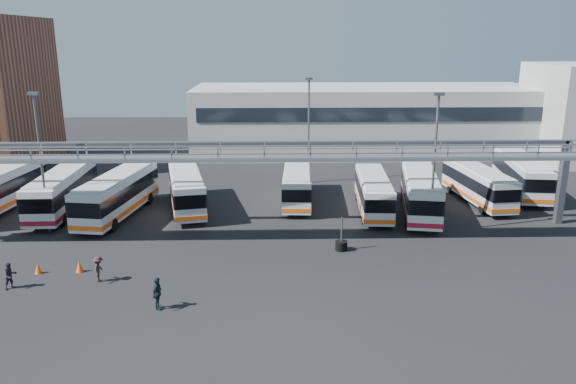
{
  "coord_description": "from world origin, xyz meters",
  "views": [
    {
      "loc": [
        0.6,
        -31.6,
        13.84
      ],
      "look_at": [
        1.59,
        6.0,
        3.46
      ],
      "focal_mm": 35.0,
      "sensor_mm": 36.0,
      "label": 1
    }
  ],
  "objects_px": {
    "light_pole_back": "(309,125)",
    "bus_8": "(478,183)",
    "bus_2": "(117,194)",
    "cone_left": "(38,268)",
    "cone_right": "(79,266)",
    "bus_6": "(373,192)",
    "bus_5": "(297,183)",
    "light_pole_mid": "(435,156)",
    "bus_1": "(62,190)",
    "bus_7": "(420,192)",
    "tire_stack": "(341,245)",
    "bus_3": "(186,188)",
    "light_pole_left": "(41,156)",
    "bus_9": "(521,174)",
    "pedestrian_d": "(157,293)",
    "pedestrian_c": "(99,269)",
    "pedestrian_b": "(10,276)"
  },
  "relations": [
    {
      "from": "bus_7",
      "to": "bus_9",
      "type": "xyz_separation_m",
      "value": [
        10.74,
        5.93,
        0.0
      ]
    },
    {
      "from": "bus_8",
      "to": "cone_right",
      "type": "xyz_separation_m",
      "value": [
        -29.52,
        -14.22,
        -1.33
      ]
    },
    {
      "from": "light_pole_mid",
      "to": "cone_right",
      "type": "height_order",
      "value": "light_pole_mid"
    },
    {
      "from": "light_pole_back",
      "to": "light_pole_mid",
      "type": "bearing_deg",
      "value": -61.93
    },
    {
      "from": "cone_left",
      "to": "light_pole_left",
      "type": "bearing_deg",
      "value": 106.39
    },
    {
      "from": "light_pole_back",
      "to": "bus_1",
      "type": "relative_size",
      "value": 0.91
    },
    {
      "from": "bus_2",
      "to": "pedestrian_c",
      "type": "bearing_deg",
      "value": -71.11
    },
    {
      "from": "pedestrian_d",
      "to": "tire_stack",
      "type": "distance_m",
      "value": 13.47
    },
    {
      "from": "bus_2",
      "to": "pedestrian_d",
      "type": "bearing_deg",
      "value": -59.57
    },
    {
      "from": "bus_2",
      "to": "bus_5",
      "type": "relative_size",
      "value": 1.13
    },
    {
      "from": "light_pole_left",
      "to": "bus_6",
      "type": "height_order",
      "value": "light_pole_left"
    },
    {
      "from": "bus_9",
      "to": "bus_8",
      "type": "bearing_deg",
      "value": -142.61
    },
    {
      "from": "light_pole_back",
      "to": "bus_8",
      "type": "relative_size",
      "value": 0.99
    },
    {
      "from": "light_pole_mid",
      "to": "bus_8",
      "type": "bearing_deg",
      "value": 51.15
    },
    {
      "from": "bus_8",
      "to": "pedestrian_c",
      "type": "distance_m",
      "value": 32.0
    },
    {
      "from": "bus_6",
      "to": "pedestrian_d",
      "type": "distance_m",
      "value": 22.05
    },
    {
      "from": "cone_left",
      "to": "cone_right",
      "type": "distance_m",
      "value": 2.45
    },
    {
      "from": "bus_5",
      "to": "pedestrian_d",
      "type": "relative_size",
      "value": 5.68
    },
    {
      "from": "light_pole_back",
      "to": "bus_2",
      "type": "height_order",
      "value": "light_pole_back"
    },
    {
      "from": "bus_6",
      "to": "light_pole_left",
      "type": "bearing_deg",
      "value": -166.07
    },
    {
      "from": "bus_3",
      "to": "bus_9",
      "type": "height_order",
      "value": "bus_9"
    },
    {
      "from": "bus_3",
      "to": "bus_7",
      "type": "xyz_separation_m",
      "value": [
        19.05,
        -2.02,
        0.07
      ]
    },
    {
      "from": "bus_3",
      "to": "light_pole_back",
      "type": "bearing_deg",
      "value": 26.43
    },
    {
      "from": "pedestrian_b",
      "to": "cone_right",
      "type": "distance_m",
      "value": 3.87
    },
    {
      "from": "bus_1",
      "to": "tire_stack",
      "type": "height_order",
      "value": "bus_1"
    },
    {
      "from": "light_pole_mid",
      "to": "bus_1",
      "type": "bearing_deg",
      "value": 168.54
    },
    {
      "from": "bus_5",
      "to": "pedestrian_d",
      "type": "distance_m",
      "value": 21.39
    },
    {
      "from": "bus_2",
      "to": "bus_5",
      "type": "distance_m",
      "value": 14.9
    },
    {
      "from": "tire_stack",
      "to": "bus_6",
      "type": "bearing_deg",
      "value": 67.19
    },
    {
      "from": "light_pole_mid",
      "to": "cone_right",
      "type": "distance_m",
      "value": 24.78
    },
    {
      "from": "light_pole_left",
      "to": "bus_5",
      "type": "height_order",
      "value": "light_pole_left"
    },
    {
      "from": "bus_1",
      "to": "bus_5",
      "type": "relative_size",
      "value": 1.09
    },
    {
      "from": "light_pole_left",
      "to": "bus_6",
      "type": "xyz_separation_m",
      "value": [
        24.72,
        4.26,
        -4.04
      ]
    },
    {
      "from": "light_pole_mid",
      "to": "cone_right",
      "type": "bearing_deg",
      "value": -164.41
    },
    {
      "from": "light_pole_mid",
      "to": "bus_7",
      "type": "xyz_separation_m",
      "value": [
        0.37,
        4.51,
        -3.87
      ]
    },
    {
      "from": "cone_left",
      "to": "bus_5",
      "type": "bearing_deg",
      "value": 42.26
    },
    {
      "from": "bus_2",
      "to": "pedestrian_d",
      "type": "xyz_separation_m",
      "value": [
        6.27,
        -16.11,
        -0.99
      ]
    },
    {
      "from": "bus_8",
      "to": "pedestrian_b",
      "type": "xyz_separation_m",
      "value": [
        -32.63,
        -16.48,
        -0.92
      ]
    },
    {
      "from": "bus_2",
      "to": "pedestrian_c",
      "type": "distance_m",
      "value": 12.76
    },
    {
      "from": "bus_6",
      "to": "cone_left",
      "type": "distance_m",
      "value": 25.47
    },
    {
      "from": "light_pole_mid",
      "to": "bus_8",
      "type": "xyz_separation_m",
      "value": [
        6.21,
        7.71,
        -4.03
      ]
    },
    {
      "from": "bus_5",
      "to": "bus_7",
      "type": "bearing_deg",
      "value": -17.76
    },
    {
      "from": "light_pole_mid",
      "to": "cone_left",
      "type": "xyz_separation_m",
      "value": [
        -25.75,
        -6.67,
        -5.39
      ]
    },
    {
      "from": "pedestrian_d",
      "to": "cone_left",
      "type": "relative_size",
      "value": 2.69
    },
    {
      "from": "light_pole_back",
      "to": "bus_2",
      "type": "relative_size",
      "value": 0.89
    },
    {
      "from": "bus_6",
      "to": "bus_8",
      "type": "relative_size",
      "value": 0.99
    },
    {
      "from": "light_pole_back",
      "to": "bus_5",
      "type": "relative_size",
      "value": 1.0
    },
    {
      "from": "bus_7",
      "to": "tire_stack",
      "type": "relative_size",
      "value": 4.88
    },
    {
      "from": "pedestrian_d",
      "to": "cone_right",
      "type": "height_order",
      "value": "pedestrian_d"
    },
    {
      "from": "bus_2",
      "to": "bus_8",
      "type": "height_order",
      "value": "bus_2"
    }
  ]
}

